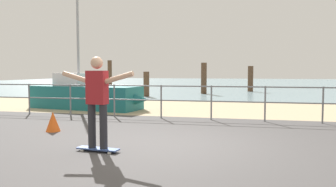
% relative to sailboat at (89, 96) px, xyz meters
% --- Properties ---
extents(ground_plane, '(24.00, 10.00, 0.04)m').
position_rel_sailboat_xyz_m(ground_plane, '(4.62, -6.51, -0.52)').
color(ground_plane, '#474444').
rests_on(ground_plane, ground).
extents(beach_strip, '(24.00, 6.00, 0.04)m').
position_rel_sailboat_xyz_m(beach_strip, '(4.62, 1.49, -0.52)').
color(beach_strip, tan).
rests_on(beach_strip, ground).
extents(sea_surface, '(72.00, 50.00, 0.04)m').
position_rel_sailboat_xyz_m(sea_surface, '(4.62, 29.49, -0.52)').
color(sea_surface, '#75939E').
rests_on(sea_surface, ground).
extents(railing_fence, '(12.40, 0.05, 1.05)m').
position_rel_sailboat_xyz_m(railing_fence, '(3.38, -1.91, 0.18)').
color(railing_fence, slate).
rests_on(railing_fence, ground).
extents(sailboat, '(5.06, 2.12, 4.75)m').
position_rel_sailboat_xyz_m(sailboat, '(0.00, 0.00, 0.00)').
color(sailboat, '#19666B').
rests_on(sailboat, ground).
extents(skateboard, '(0.82, 0.29, 0.08)m').
position_rel_sailboat_xyz_m(skateboard, '(3.32, -6.33, -0.45)').
color(skateboard, '#334C8C').
rests_on(skateboard, ground).
extents(skateboarder, '(1.45, 0.26, 1.65)m').
position_rel_sailboat_xyz_m(skateboarder, '(3.32, -6.33, 0.50)').
color(skateboarder, '#26262B').
rests_on(skateboarder, skateboard).
extents(groyne_post_0, '(0.27, 0.27, 2.17)m').
position_rel_sailboat_xyz_m(groyne_post_0, '(-2.63, 8.31, 0.57)').
color(groyne_post_0, '#513826').
rests_on(groyne_post_0, ground).
extents(groyne_post_1, '(0.34, 0.34, 1.45)m').
position_rel_sailboat_xyz_m(groyne_post_1, '(0.34, 6.63, 0.20)').
color(groyne_post_1, '#513826').
rests_on(groyne_post_1, ground).
extents(groyne_post_2, '(0.37, 0.37, 2.02)m').
position_rel_sailboat_xyz_m(groyne_post_2, '(3.31, 9.61, 0.49)').
color(groyne_post_2, '#513826').
rests_on(groyne_post_2, ground).
extents(groyne_post_3, '(0.38, 0.38, 1.84)m').
position_rel_sailboat_xyz_m(groyne_post_3, '(6.27, 12.69, 0.40)').
color(groyne_post_3, '#513826').
rests_on(groyne_post_3, ground).
extents(traffic_cone, '(0.36, 0.36, 0.50)m').
position_rel_sailboat_xyz_m(traffic_cone, '(1.39, -4.69, -0.27)').
color(traffic_cone, '#E55919').
rests_on(traffic_cone, ground).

